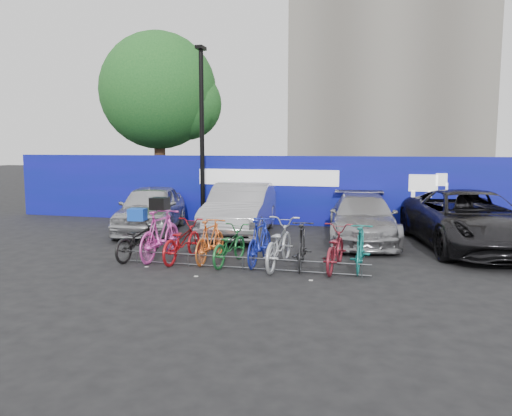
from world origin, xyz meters
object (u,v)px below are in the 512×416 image
(lamppost, at_px, (202,131))
(bike_1, at_px, (160,234))
(tree, at_px, (164,94))
(bike_0, at_px, (138,240))
(bike_6, at_px, (279,243))
(car_2, at_px, (362,218))
(bike_7, at_px, (302,245))
(bike_5, at_px, (260,241))
(bike_8, at_px, (335,248))
(bike_3, at_px, (210,240))
(bike_4, at_px, (229,245))
(bike_2, at_px, (182,241))
(car_0, at_px, (151,208))
(bike_rack, at_px, (243,263))
(bike_9, at_px, (360,248))
(car_3, at_px, (470,220))
(car_1, at_px, (241,210))

(lamppost, relative_size, bike_1, 3.02)
(tree, xyz_separation_m, bike_1, (4.54, -10.13, -4.46))
(bike_0, xyz_separation_m, bike_6, (3.50, 0.02, 0.07))
(car_2, xyz_separation_m, bike_7, (-1.17, -3.62, -0.15))
(bike_5, xyz_separation_m, bike_8, (1.74, -0.09, -0.06))
(bike_3, bearing_deg, tree, -57.09)
(tree, xyz_separation_m, bike_3, (5.81, -10.09, -4.56))
(bike_0, relative_size, bike_5, 0.99)
(bike_4, height_order, bike_8, bike_8)
(bike_7, bearing_deg, bike_3, -6.20)
(bike_2, bearing_deg, lamppost, -70.15)
(tree, bearing_deg, car_2, -35.29)
(tree, height_order, bike_0, tree)
(bike_4, distance_m, bike_8, 2.43)
(car_0, bearing_deg, tree, 96.64)
(bike_rack, height_order, bike_4, bike_4)
(car_2, distance_m, bike_0, 6.39)
(lamppost, relative_size, car_2, 1.32)
(bike_1, height_order, bike_9, bike_1)
(bike_3, bearing_deg, bike_7, -177.54)
(car_0, relative_size, bike_7, 2.56)
(bike_rack, bearing_deg, car_3, 35.60)
(car_2, bearing_deg, car_0, 174.92)
(car_3, height_order, bike_8, car_3)
(bike_5, bearing_deg, bike_2, 6.69)
(car_3, height_order, bike_9, car_3)
(tree, bearing_deg, bike_4, -58.27)
(bike_1, distance_m, bike_6, 2.95)
(car_3, relative_size, bike_7, 3.23)
(car_0, bearing_deg, car_1, -11.76)
(bike_rack, height_order, bike_6, bike_6)
(tree, xyz_separation_m, bike_rack, (6.77, -10.66, -4.91))
(bike_rack, relative_size, car_1, 1.16)
(lamppost, bearing_deg, bike_4, -63.74)
(bike_rack, bearing_deg, bike_5, 68.85)
(car_2, relative_size, bike_5, 2.53)
(tree, bearing_deg, car_3, -29.94)
(bike_3, distance_m, bike_6, 1.69)
(tree, distance_m, bike_2, 12.29)
(bike_4, height_order, bike_9, bike_9)
(car_3, height_order, bike_2, car_3)
(car_2, height_order, bike_8, car_2)
(car_3, distance_m, bike_1, 8.13)
(tree, bearing_deg, bike_2, -63.32)
(car_0, height_order, bike_5, car_0)
(car_3, bearing_deg, car_0, 166.63)
(car_0, xyz_separation_m, bike_0, (1.44, -3.62, -0.28))
(car_1, bearing_deg, car_0, 176.70)
(bike_rack, distance_m, bike_1, 2.34)
(car_0, height_order, car_1, car_1)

